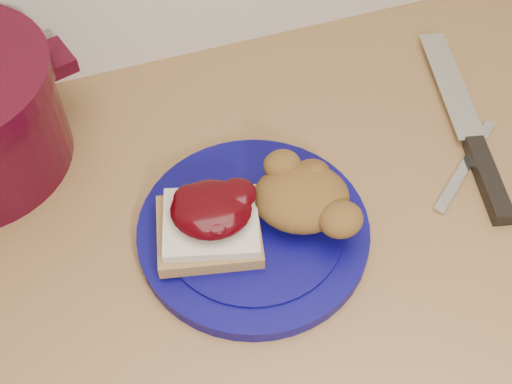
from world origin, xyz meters
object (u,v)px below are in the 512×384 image
object	(u,v)px
plate	(253,231)
pepper_grinder	(15,131)
butter_knife	(466,164)
chef_knife	(477,151)

from	to	relation	value
plate	pepper_grinder	distance (m)	0.29
pepper_grinder	plate	bearing A→B (deg)	-38.79
plate	butter_knife	size ratio (longest dim) A/B	1.54
chef_knife	butter_knife	bearing A→B (deg)	131.70
chef_knife	butter_knife	world-z (taller)	chef_knife
plate	chef_knife	size ratio (longest dim) A/B	0.80
butter_knife	pepper_grinder	distance (m)	0.53
butter_knife	plate	bearing A→B (deg)	144.39
chef_knife	butter_knife	size ratio (longest dim) A/B	1.93
plate	pepper_grinder	xyz separation A→B (m)	(-0.22, 0.18, 0.06)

